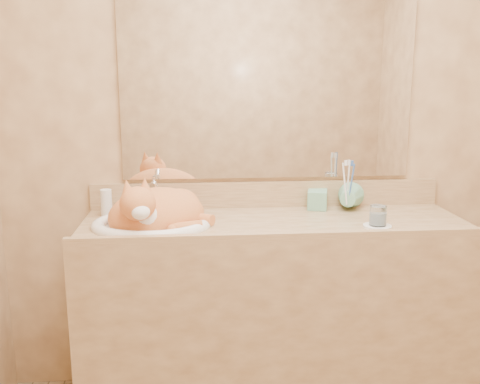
{
  "coord_description": "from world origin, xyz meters",
  "views": [
    {
      "loc": [
        -0.33,
        -1.4,
        1.44
      ],
      "look_at": [
        -0.15,
        0.7,
        0.98
      ],
      "focal_mm": 40.0,
      "sensor_mm": 36.0,
      "label": 1
    }
  ],
  "objects": [
    {
      "name": "soap_dispenser",
      "position": [
        0.21,
        0.88,
        0.95
      ],
      "size": [
        0.11,
        0.11,
        0.19
      ],
      "primitive_type": "imported",
      "rotation": [
        0.0,
        0.0,
        -0.25
      ],
      "color": "#6CAD8A",
      "rests_on": "vanity_counter"
    },
    {
      "name": "faucet",
      "position": [
        -0.51,
        0.89,
        0.93
      ],
      "size": [
        0.08,
        0.12,
        0.16
      ],
      "primitive_type": null,
      "rotation": [
        0.0,
        0.0,
        -0.34
      ],
      "color": "white",
      "rests_on": "vanity_counter"
    },
    {
      "name": "sink_basin",
      "position": [
        -0.51,
        0.7,
        0.92
      ],
      "size": [
        0.49,
        0.42,
        0.15
      ],
      "primitive_type": null,
      "rotation": [
        0.0,
        0.0,
        -0.06
      ],
      "color": "white",
      "rests_on": "vanity_counter"
    },
    {
      "name": "cat",
      "position": [
        -0.49,
        0.71,
        0.92
      ],
      "size": [
        0.5,
        0.47,
        0.22
      ],
      "primitive_type": null,
      "rotation": [
        0.0,
        0.0,
        0.42
      ],
      "color": "#C5622D",
      "rests_on": "sink_basin"
    },
    {
      "name": "wall_back",
      "position": [
        0.0,
        1.0,
        1.25
      ],
      "size": [
        2.4,
        0.02,
        2.5
      ],
      "primitive_type": "cube",
      "color": "olive",
      "rests_on": "ground"
    },
    {
      "name": "toothbrush_cup",
      "position": [
        0.34,
        0.85,
        0.91
      ],
      "size": [
        0.16,
        0.16,
        0.11
      ],
      "primitive_type": "imported",
      "rotation": [
        0.0,
        0.0,
        -0.43
      ],
      "color": "#6CAD8A",
      "rests_on": "vanity_counter"
    },
    {
      "name": "saucer",
      "position": [
        0.39,
        0.6,
        0.85
      ],
      "size": [
        0.11,
        0.11,
        0.01
      ],
      "primitive_type": "cylinder",
      "color": "white",
      "rests_on": "vanity_counter"
    },
    {
      "name": "vanity_counter",
      "position": [
        0.0,
        0.72,
        0.42
      ],
      "size": [
        1.6,
        0.55,
        0.85
      ],
      "primitive_type": null,
      "color": "brown",
      "rests_on": "floor"
    },
    {
      "name": "mirror",
      "position": [
        0.0,
        0.99,
        1.39
      ],
      "size": [
        1.3,
        0.02,
        0.8
      ],
      "primitive_type": "cube",
      "color": "white",
      "rests_on": "wall_back"
    },
    {
      "name": "lotion_bottle",
      "position": [
        -0.71,
        0.89,
        0.91
      ],
      "size": [
        0.05,
        0.05,
        0.12
      ],
      "primitive_type": "cylinder",
      "color": "silver",
      "rests_on": "vanity_counter"
    },
    {
      "name": "toothbrushes",
      "position": [
        0.34,
        0.85,
        0.99
      ],
      "size": [
        0.04,
        0.04,
        0.24
      ],
      "primitive_type": null,
      "color": "silver",
      "rests_on": "toothbrush_cup"
    },
    {
      "name": "water_glass",
      "position": [
        0.39,
        0.6,
        0.9
      ],
      "size": [
        0.07,
        0.07,
        0.08
      ],
      "primitive_type": "cylinder",
      "color": "white",
      "rests_on": "saucer"
    }
  ]
}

